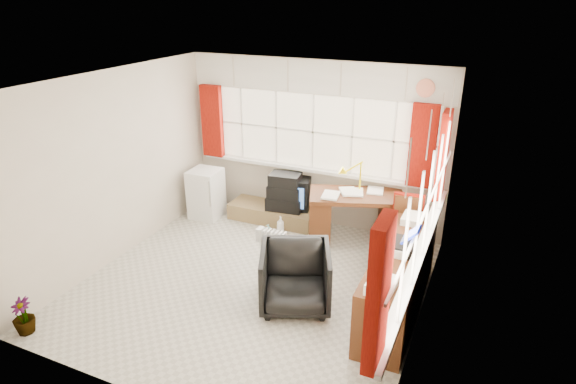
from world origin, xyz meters
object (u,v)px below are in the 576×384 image
at_px(radiator, 273,252).
at_px(mini_fridge, 206,194).
at_px(task_chair, 406,228).
at_px(credenza, 398,281).
at_px(office_chair, 295,278).
at_px(desk_lamp, 361,170).
at_px(desk, 356,216).
at_px(tv_bench, 273,213).
at_px(crt_tv, 293,192).

xyz_separation_m(radiator, mini_fridge, (-1.65, 0.98, 0.18)).
xyz_separation_m(task_chair, credenza, (0.14, -1.08, -0.12)).
bearing_deg(office_chair, mini_fridge, 121.14).
distance_m(desk_lamp, task_chair, 1.04).
relative_size(office_chair, mini_fridge, 1.02).
bearing_deg(desk, mini_fridge, -176.94).
bearing_deg(task_chair, desk_lamp, 150.60).
relative_size(task_chair, mini_fridge, 1.22).
distance_m(desk, radiator, 1.37).
height_order(office_chair, credenza, credenza).
relative_size(radiator, credenza, 0.27).
bearing_deg(mini_fridge, radiator, -30.67).
bearing_deg(credenza, task_chair, 97.44).
bearing_deg(desk, office_chair, -96.16).
relative_size(desk_lamp, task_chair, 0.47).
distance_m(radiator, credenza, 1.71).
distance_m(task_chair, credenza, 1.09).
bearing_deg(credenza, tv_bench, 146.30).
bearing_deg(crt_tv, desk_lamp, -7.72).
height_order(desk_lamp, task_chair, desk_lamp).
bearing_deg(office_chair, desk_lamp, 61.43).
distance_m(crt_tv, mini_fridge, 1.40).
xyz_separation_m(desk_lamp, office_chair, (-0.19, -1.89, -0.70)).
relative_size(desk, radiator, 2.69).
xyz_separation_m(radiator, tv_bench, (-0.60, 1.26, -0.09)).
bearing_deg(desk_lamp, crt_tv, 172.28).
xyz_separation_m(office_chair, crt_tv, (-0.90, 2.04, 0.13)).
xyz_separation_m(crt_tv, mini_fridge, (-1.33, -0.41, -0.10)).
xyz_separation_m(desk_lamp, tv_bench, (-1.37, 0.01, -0.94)).
distance_m(credenza, crt_tv, 2.59).
bearing_deg(radiator, credenza, -8.84).
height_order(desk, office_chair, desk).
bearing_deg(desk, desk_lamp, 90.93).
relative_size(desk_lamp, credenza, 0.22).
bearing_deg(credenza, office_chair, -160.75).
xyz_separation_m(task_chair, tv_bench, (-2.14, 0.44, -0.39)).
height_order(desk, tv_bench, desk).
height_order(radiator, tv_bench, radiator).
height_order(radiator, credenza, credenza).
xyz_separation_m(desk, task_chair, (0.76, -0.29, 0.09)).
bearing_deg(mini_fridge, desk, 3.06).
xyz_separation_m(desk, radiator, (-0.77, -1.11, -0.20)).
relative_size(desk, credenza, 0.72).
height_order(desk_lamp, tv_bench, desk_lamp).
distance_m(office_chair, radiator, 0.88).
bearing_deg(desk_lamp, tv_bench, 179.47).
bearing_deg(radiator, mini_fridge, 149.33).
xyz_separation_m(desk_lamp, radiator, (-0.77, -1.25, -0.85)).
xyz_separation_m(tv_bench, crt_tv, (0.28, 0.14, 0.37)).
height_order(desk_lamp, office_chair, desk_lamp).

